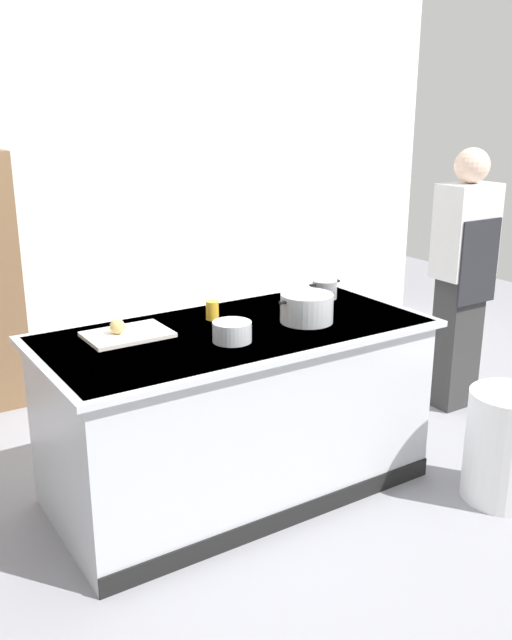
# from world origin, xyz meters

# --- Properties ---
(ground_plane) EXTENTS (10.00, 10.00, 0.00)m
(ground_plane) POSITION_xyz_m (0.00, 0.00, 0.00)
(ground_plane) COLOR gray
(back_wall) EXTENTS (6.40, 0.12, 3.00)m
(back_wall) POSITION_xyz_m (0.00, 2.10, 1.50)
(back_wall) COLOR white
(back_wall) RESTS_ON ground_plane
(counter_island) EXTENTS (1.98, 0.98, 0.90)m
(counter_island) POSITION_xyz_m (0.00, -0.00, 0.47)
(counter_island) COLOR #B7BABF
(counter_island) RESTS_ON ground_plane
(cutting_board) EXTENTS (0.40, 0.28, 0.02)m
(cutting_board) POSITION_xyz_m (-0.51, 0.18, 0.91)
(cutting_board) COLOR silver
(cutting_board) RESTS_ON counter_island
(onion) EXTENTS (0.07, 0.07, 0.07)m
(onion) POSITION_xyz_m (-0.55, 0.19, 0.96)
(onion) COLOR tan
(onion) RESTS_ON cutting_board
(stock_pot) EXTENTS (0.34, 0.27, 0.15)m
(stock_pot) POSITION_xyz_m (0.37, -0.10, 0.97)
(stock_pot) COLOR #B7BABF
(stock_pot) RESTS_ON counter_island
(sauce_pan) EXTENTS (0.21, 0.14, 0.11)m
(sauce_pan) POSITION_xyz_m (0.73, 0.21, 0.95)
(sauce_pan) COLOR #99999E
(sauce_pan) RESTS_ON counter_island
(mixing_bowl) EXTENTS (0.19, 0.19, 0.10)m
(mixing_bowl) POSITION_xyz_m (-0.12, -0.16, 0.95)
(mixing_bowl) COLOR #B7BABF
(mixing_bowl) RESTS_ON counter_island
(juice_cup) EXTENTS (0.07, 0.07, 0.10)m
(juice_cup) POSITION_xyz_m (-0.02, 0.20, 0.95)
(juice_cup) COLOR yellow
(juice_cup) RESTS_ON counter_island
(trash_bin) EXTENTS (0.41, 0.41, 0.59)m
(trash_bin) POSITION_xyz_m (1.11, -0.83, 0.30)
(trash_bin) COLOR white
(trash_bin) RESTS_ON ground_plane
(person_chef) EXTENTS (0.38, 0.25, 1.72)m
(person_chef) POSITION_xyz_m (1.80, 0.13, 0.91)
(person_chef) COLOR #323232
(person_chef) RESTS_ON ground_plane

